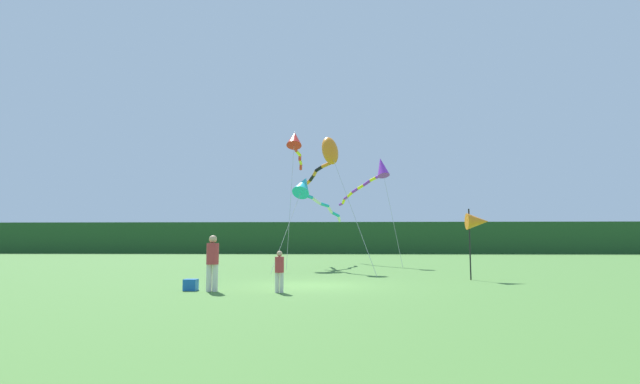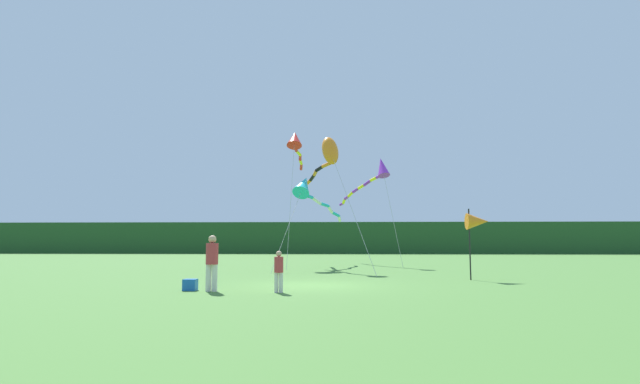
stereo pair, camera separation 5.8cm
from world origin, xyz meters
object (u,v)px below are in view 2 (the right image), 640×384
at_px(person_adult, 212,260).
at_px(banner_flag_pole, 477,222).
at_px(kite_cyan, 307,189).
at_px(kite_orange, 328,154).
at_px(person_child, 279,269).
at_px(cooler_box, 190,285).
at_px(kite_red, 295,142).
at_px(kite_purple, 376,173).

bearing_deg(person_adult, banner_flag_pole, 26.85).
bearing_deg(kite_cyan, person_adult, -99.12).
distance_m(kite_cyan, kite_orange, 2.65).
distance_m(person_child, kite_orange, 13.52).
distance_m(person_adult, cooler_box, 1.15).
bearing_deg(kite_red, person_adult, -94.23).
height_order(kite_red, kite_orange, kite_red).
distance_m(person_child, kite_cyan, 14.06).
distance_m(cooler_box, kite_red, 17.39).
distance_m(kite_red, kite_orange, 4.64).
height_order(kite_red, kite_cyan, kite_red).
distance_m(person_adult, person_child, 2.24).
bearing_deg(kite_orange, kite_purple, 58.68).
distance_m(person_adult, kite_orange, 13.55).
bearing_deg(banner_flag_pole, cooler_box, -155.99).
relative_size(banner_flag_pole, kite_cyan, 0.29).
bearing_deg(kite_purple, kite_cyan, -139.70).
bearing_deg(kite_orange, kite_red, 121.14).
distance_m(banner_flag_pole, kite_cyan, 11.54).
distance_m(person_child, kite_red, 17.54).
relative_size(cooler_box, kite_orange, 0.05).
distance_m(banner_flag_pole, kite_purple, 12.97).
height_order(person_child, kite_red, kite_red).
distance_m(kite_red, kite_purple, 5.85).
xyz_separation_m(person_adult, person_child, (2.20, -0.26, -0.28)).
relative_size(kite_red, kite_cyan, 0.88).
relative_size(kite_cyan, kite_orange, 1.17).
height_order(person_child, banner_flag_pole, banner_flag_pole).
bearing_deg(kite_red, cooler_box, -97.15).
xyz_separation_m(kite_red, kite_orange, (2.27, -3.75, -1.52)).
height_order(person_adult, kite_orange, kite_orange).
bearing_deg(kite_cyan, cooler_box, -102.58).
relative_size(banner_flag_pole, kite_red, 0.33).
bearing_deg(kite_orange, banner_flag_pole, -46.70).
bearing_deg(person_child, kite_red, 93.78).
xyz_separation_m(kite_purple, kite_orange, (-3.09, -5.08, 0.40)).
bearing_deg(person_child, cooler_box, 170.13).
height_order(person_adult, person_child, person_adult).
height_order(cooler_box, kite_purple, kite_purple).
distance_m(banner_flag_pole, kite_orange, 10.31).
xyz_separation_m(person_child, kite_cyan, (-0.08, 13.47, 4.01)).
relative_size(cooler_box, kite_purple, 0.05).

